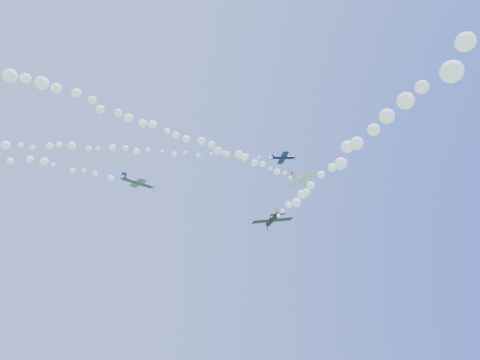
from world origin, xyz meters
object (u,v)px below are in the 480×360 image
object	(u,v)px
plane_white	(302,180)
plane_navy	(283,157)
plane_black	(272,220)
plane_grey	(138,183)

from	to	relation	value
plane_white	plane_navy	distance (m)	6.71
plane_navy	plane_black	world-z (taller)	plane_navy
plane_white	plane_navy	bearing A→B (deg)	159.65
plane_navy	plane_black	bearing A→B (deg)	-111.63
plane_navy	plane_grey	xyz separation A→B (m)	(-31.58, -4.05, -11.82)
plane_white	plane_grey	distance (m)	37.08
plane_black	plane_navy	bearing A→B (deg)	-28.10
plane_navy	plane_grey	world-z (taller)	plane_navy
plane_navy	plane_black	xyz separation A→B (m)	(-9.15, -13.73, -19.46)
plane_navy	plane_grey	size ratio (longest dim) A/B	0.96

